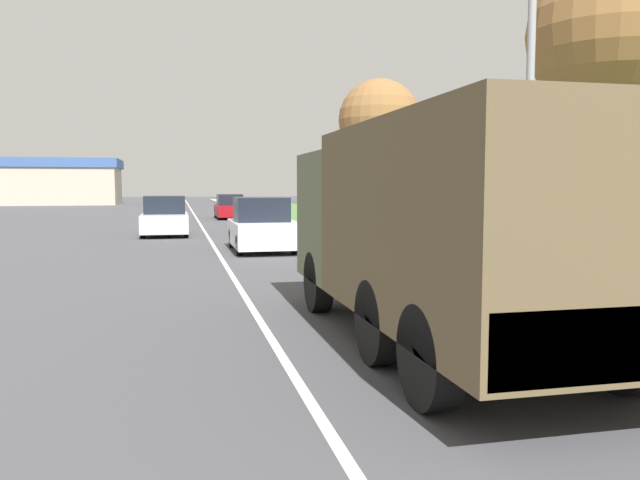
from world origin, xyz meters
The scene contains 14 objects.
ground_plane centered at (0.00, 40.00, 0.00)m, with size 180.00×180.00×0.00m, color #424247.
lane_centre_stripe centered at (0.00, 40.00, 0.00)m, with size 0.12×120.00×0.00m.
sidewalk_right centered at (4.50, 40.00, 0.06)m, with size 1.80×120.00×0.12m.
grass_strip_right centered at (8.90, 40.00, 0.01)m, with size 7.00×120.00×0.02m.
military_truck centered at (2.11, 10.23, 1.61)m, with size 2.42×7.11×2.85m.
car_nearest_ahead centered at (1.44, 22.89, 0.77)m, with size 1.89×4.01×1.74m.
car_second_ahead centered at (-1.75, 30.12, 0.75)m, with size 1.92×4.20×1.69m.
car_third_ahead centered at (2.12, 43.51, 0.71)m, with size 1.78×4.70×1.58m.
pickup_truck centered at (7.86, 16.62, 0.90)m, with size 1.91×5.77×1.91m.
lamp_post centered at (4.52, 12.53, 3.85)m, with size 1.69×0.24×6.16m.
tree_mid_right centered at (9.08, 16.25, 5.78)m, with size 3.86×3.86×7.72m.
tree_far_right centered at (7.51, 29.13, 4.96)m, with size 3.59×3.59×6.77m.
utility_box centered at (6.20, 12.70, 0.37)m, with size 0.55×0.45×0.70m.
building_distant centered at (-14.91, 78.96, 2.63)m, with size 14.69×9.35×5.18m.
Camera 1 is at (-1.23, 2.68, 2.10)m, focal length 35.00 mm.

